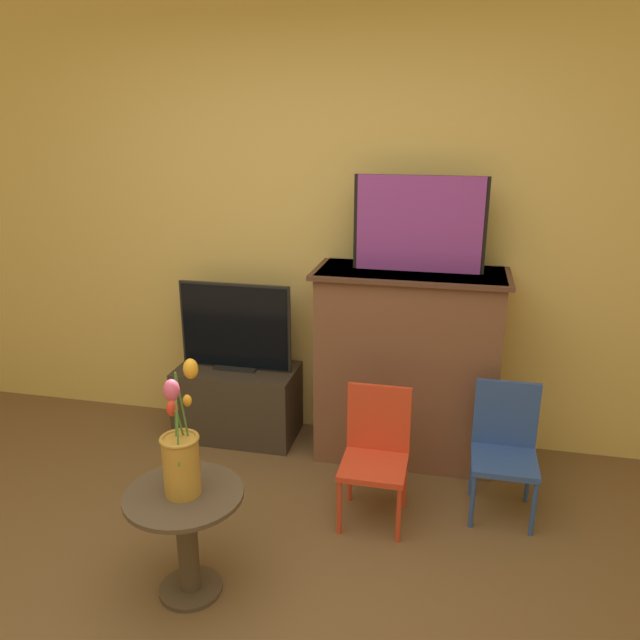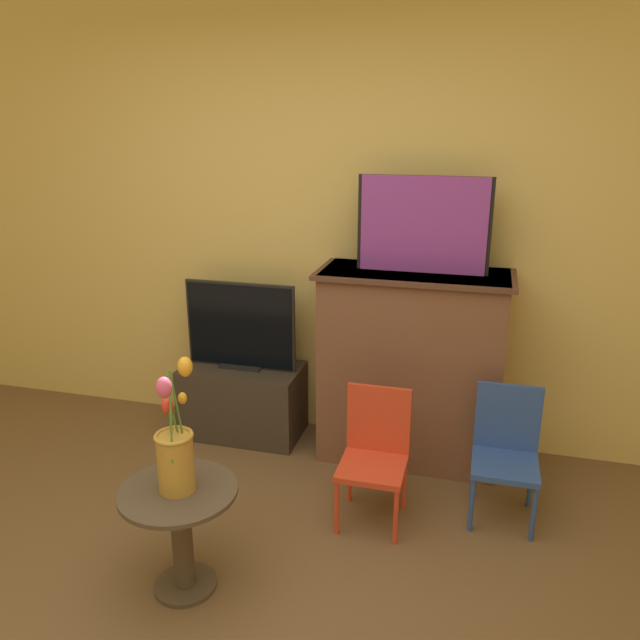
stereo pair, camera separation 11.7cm
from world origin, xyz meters
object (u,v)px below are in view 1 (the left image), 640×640
(tv_monitor, at_px, (235,328))
(vase_tulips, at_px, (181,455))
(chair_red, at_px, (376,449))
(painting, at_px, (419,224))
(chair_blue, at_px, (505,444))

(tv_monitor, relative_size, vase_tulips, 1.22)
(chair_red, height_order, vase_tulips, vase_tulips)
(painting, xyz_separation_m, chair_blue, (0.51, -0.46, -1.02))
(tv_monitor, height_order, chair_blue, tv_monitor)
(vase_tulips, bearing_deg, painting, 59.76)
(tv_monitor, bearing_deg, painting, 0.13)
(painting, relative_size, chair_red, 1.06)
(painting, relative_size, chair_blue, 1.06)
(chair_red, bearing_deg, chair_blue, 17.02)
(painting, bearing_deg, tv_monitor, -179.87)
(tv_monitor, xyz_separation_m, chair_red, (0.96, -0.65, -0.35))
(painting, height_order, chair_red, painting)
(tv_monitor, distance_m, chair_red, 1.21)
(painting, height_order, tv_monitor, painting)
(chair_red, distance_m, chair_blue, 0.66)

